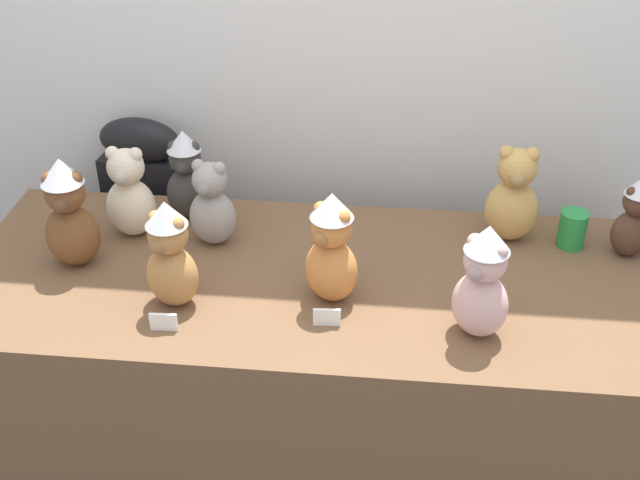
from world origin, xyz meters
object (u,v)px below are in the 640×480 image
at_px(teddy_bear_ginger, 331,249).
at_px(teddy_bear_chestnut, 69,214).
at_px(teddy_bear_honey, 513,197).
at_px(teddy_bear_blush, 482,283).
at_px(teddy_bear_caramel, 170,255).
at_px(display_table, 320,378).
at_px(teddy_bear_cocoa, 634,218).
at_px(teddy_bear_charcoal, 187,176).
at_px(teddy_bear_ash, 212,205).
at_px(teddy_bear_cream, 130,195).
at_px(party_cup_green, 572,229).
at_px(instrument_case, 153,242).

distance_m(teddy_bear_ginger, teddy_bear_chestnut, 0.73).
relative_size(teddy_bear_honey, teddy_bear_blush, 0.95).
relative_size(teddy_bear_caramel, teddy_bear_blush, 0.98).
xyz_separation_m(display_table, teddy_bear_cocoa, (0.86, 0.20, 0.50)).
height_order(teddy_bear_ginger, teddy_bear_charcoal, teddy_bear_ginger).
height_order(display_table, teddy_bear_charcoal, teddy_bear_charcoal).
height_order(teddy_bear_caramel, teddy_bear_chestnut, teddy_bear_chestnut).
xyz_separation_m(teddy_bear_ginger, teddy_bear_ash, (-0.37, 0.24, -0.03)).
bearing_deg(display_table, teddy_bear_cream, 163.89).
distance_m(display_table, teddy_bear_chestnut, 0.87).
height_order(teddy_bear_caramel, teddy_bear_ash, teddy_bear_caramel).
distance_m(teddy_bear_ginger, teddy_bear_cocoa, 0.88).
bearing_deg(teddy_bear_chestnut, teddy_bear_cream, 49.51).
height_order(teddy_bear_ginger, party_cup_green, teddy_bear_ginger).
bearing_deg(teddy_bear_caramel, teddy_bear_cocoa, 36.71).
bearing_deg(teddy_bear_honey, teddy_bear_cream, -171.55).
xyz_separation_m(teddy_bear_chestnut, teddy_bear_cocoa, (1.55, 0.21, -0.04)).
xyz_separation_m(instrument_case, teddy_bear_blush, (1.06, -0.72, 0.42)).
distance_m(teddy_bear_caramel, teddy_bear_chestnut, 0.36).
bearing_deg(party_cup_green, teddy_bear_honey, 172.88).
relative_size(teddy_bear_caramel, teddy_bear_cocoa, 1.23).
height_order(teddy_bear_ash, teddy_bear_blush, teddy_bear_blush).
bearing_deg(party_cup_green, teddy_bear_blush, -124.43).
distance_m(teddy_bear_blush, party_cup_green, 0.53).
xyz_separation_m(display_table, teddy_bear_chestnut, (-0.69, -0.00, 0.54)).
height_order(teddy_bear_blush, party_cup_green, teddy_bear_blush).
relative_size(teddy_bear_cocoa, party_cup_green, 2.28).
relative_size(display_table, teddy_bear_blush, 6.35).
relative_size(instrument_case, teddy_bear_ash, 3.62).
relative_size(instrument_case, party_cup_green, 8.75).
distance_m(teddy_bear_honey, party_cup_green, 0.20).
height_order(display_table, teddy_bear_caramel, teddy_bear_caramel).
bearing_deg(teddy_bear_ginger, instrument_case, 169.03).
height_order(instrument_case, teddy_bear_cream, teddy_bear_cream).
relative_size(instrument_case, teddy_bear_cream, 3.38).
relative_size(teddy_bear_cream, teddy_bear_blush, 0.90).
distance_m(display_table, teddy_bear_ginger, 0.54).
height_order(teddy_bear_honey, teddy_bear_ash, teddy_bear_honey).
xyz_separation_m(teddy_bear_charcoal, teddy_bear_ash, (0.11, -0.14, -0.02)).
distance_m(instrument_case, teddy_bear_caramel, 0.85).
bearing_deg(teddy_bear_blush, teddy_bear_honey, 108.55).
bearing_deg(teddy_bear_honey, teddy_bear_ginger, -141.10).
xyz_separation_m(teddy_bear_ash, party_cup_green, (1.04, 0.09, -0.07)).
xyz_separation_m(teddy_bear_caramel, party_cup_green, (1.08, 0.39, -0.09)).
bearing_deg(teddy_bear_honey, teddy_bear_caramel, -151.64).
distance_m(display_table, teddy_bear_honey, 0.78).
bearing_deg(teddy_bear_ash, display_table, -14.36).
xyz_separation_m(teddy_bear_ash, teddy_bear_blush, (0.74, -0.34, 0.03)).
distance_m(teddy_bear_ginger, teddy_bear_ash, 0.44).
relative_size(teddy_bear_ash, party_cup_green, 2.42).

